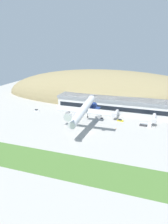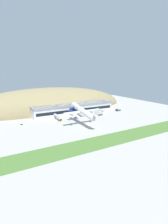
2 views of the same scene
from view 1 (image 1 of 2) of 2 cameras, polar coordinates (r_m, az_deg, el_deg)
ground_plane at (r=139.44m, az=1.48°, el=-5.66°), size 313.90×313.90×0.00m
grass_strip_foreground at (r=106.71m, az=-5.34°, el=-13.77°), size 282.51×21.14×0.08m
hill_backdrop at (r=222.95m, az=6.39°, el=3.45°), size 229.16×76.07×57.96m
terminal_building at (r=179.11m, az=9.08°, el=1.93°), size 102.48×16.60×12.15m
jetway_0 at (r=171.45m, az=-1.30°, el=0.41°), size 3.38×16.68×5.43m
jetway_1 at (r=166.19m, az=8.30°, el=-0.37°), size 3.38×12.18×5.43m
jetway_2 at (r=162.03m, az=17.82°, el=-1.57°), size 3.38×15.26×5.43m
cargo_airplane at (r=138.68m, az=-0.16°, el=0.42°), size 35.95×49.64×13.02m
service_car_0 at (r=162.16m, az=9.45°, el=-2.18°), size 4.51×2.08×1.42m
service_car_1 at (r=168.63m, az=-1.23°, el=-1.09°), size 4.53×2.08×1.63m
service_car_2 at (r=163.71m, az=4.52°, el=-1.78°), size 4.03×1.79×1.41m
service_car_3 at (r=186.60m, az=-12.28°, el=0.40°), size 4.07×2.07×1.56m
fuel_truck at (r=156.24m, az=15.76°, el=-3.07°), size 8.12×2.93×3.26m
traffic_cone_0 at (r=148.47m, az=8.31°, el=-4.20°), size 0.52×0.52×0.58m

